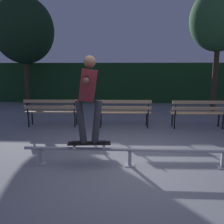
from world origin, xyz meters
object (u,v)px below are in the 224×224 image
at_px(grind_rail, 130,152).
at_px(park_bench_left_center, 124,110).
at_px(skateboarder, 89,92).
at_px(park_bench_leftmost, 52,109).
at_px(skateboard, 89,144).
at_px(park_bench_right_center, 199,111).
at_px(tree_far_right, 219,20).
at_px(tree_far_left, 24,30).

bearing_deg(grind_rail, park_bench_left_center, 92.58).
distance_m(skateboarder, park_bench_leftmost, 3.40).
bearing_deg(skateboarder, park_bench_leftmost, 118.49).
distance_m(grind_rail, skateboard, 0.76).
height_order(skateboard, park_bench_right_center, park_bench_right_center).
bearing_deg(park_bench_left_center, park_bench_leftmost, 180.00).
relative_size(skateboard, tree_far_right, 0.16).
bearing_deg(park_bench_left_center, tree_far_right, 39.86).
relative_size(tree_far_right, tree_far_left, 0.97).
xyz_separation_m(park_bench_right_center, tree_far_right, (1.49, 3.07, 3.10)).
bearing_deg(skateboarder, tree_far_left, 119.30).
height_order(grind_rail, skateboarder, skateboarder).
bearing_deg(park_bench_leftmost, grind_rail, -51.46).
xyz_separation_m(skateboard, park_bench_right_center, (2.79, 2.91, 0.13)).
bearing_deg(skateboarder, grind_rail, -0.02).
height_order(skateboard, tree_far_right, tree_far_right).
distance_m(grind_rail, park_bench_leftmost, 3.73).
distance_m(park_bench_leftmost, tree_far_right, 7.30).
height_order(park_bench_left_center, park_bench_right_center, same).
bearing_deg(skateboard, park_bench_leftmost, 118.44).
xyz_separation_m(park_bench_leftmost, park_bench_left_center, (2.18, 0.00, 0.00)).
height_order(grind_rail, tree_far_left, tree_far_left).
distance_m(skateboard, tree_far_left, 9.08).
bearing_deg(skateboarder, park_bench_right_center, 46.15).
xyz_separation_m(park_bench_leftmost, tree_far_right, (5.86, 3.07, 3.10)).
bearing_deg(park_bench_right_center, skateboard, -133.88).
bearing_deg(park_bench_right_center, grind_rail, -125.24).
relative_size(park_bench_left_center, park_bench_right_center, 1.00).
distance_m(grind_rail, park_bench_right_center, 3.57).
distance_m(grind_rail, skateboarder, 1.31).
distance_m(park_bench_right_center, tree_far_left, 8.83).
height_order(grind_rail, skateboard, skateboard).
distance_m(park_bench_left_center, tree_far_left, 7.23).
distance_m(skateboarder, park_bench_right_center, 4.11).
xyz_separation_m(park_bench_left_center, park_bench_right_center, (2.18, 0.00, 0.00)).
bearing_deg(tree_far_left, tree_far_right, -9.84).
height_order(skateboarder, park_bench_right_center, skateboarder).
relative_size(skateboard, park_bench_right_center, 0.49).
xyz_separation_m(grind_rail, skateboard, (-0.74, -0.00, 0.15)).
height_order(tree_far_right, tree_far_left, tree_far_left).
height_order(grind_rail, park_bench_right_center, park_bench_right_center).
bearing_deg(grind_rail, tree_far_right, 59.33).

